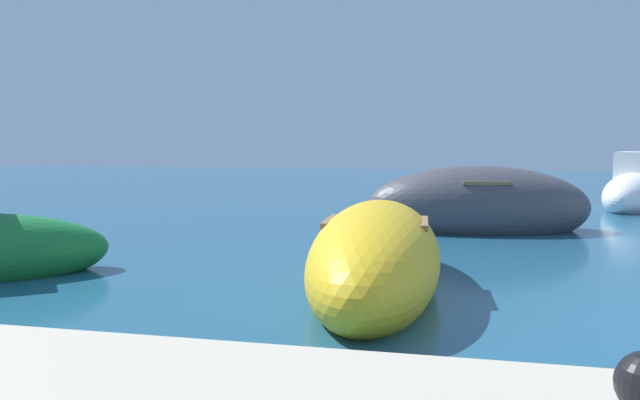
% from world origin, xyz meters
% --- Properties ---
extents(moored_boat_2, '(2.06, 5.62, 1.60)m').
position_xyz_m(moored_boat_2, '(-5.25, 2.08, 0.44)').
color(moored_boat_2, gold).
rests_on(moored_boat_2, ground).
extents(moored_boat_3, '(5.51, 3.07, 1.96)m').
position_xyz_m(moored_boat_3, '(-3.69, 8.53, 0.54)').
color(moored_boat_3, '#3F3F47').
rests_on(moored_boat_3, ground).
extents(moored_boat_5, '(3.32, 4.59, 2.08)m').
position_xyz_m(moored_boat_5, '(1.20, 14.41, 0.52)').
color(moored_boat_5, white).
rests_on(moored_boat_5, ground).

